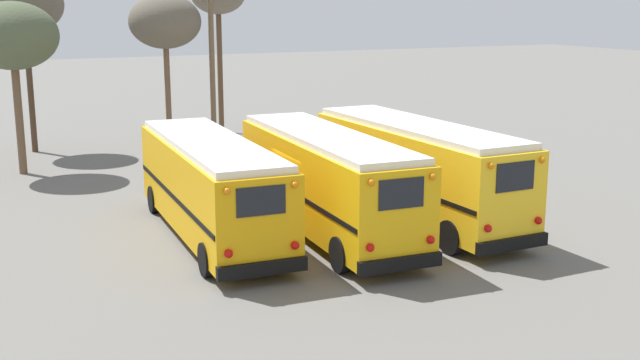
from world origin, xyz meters
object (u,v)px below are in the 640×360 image
at_px(school_bus_0, 211,185).
at_px(bare_tree_2, 24,6).
at_px(school_bus_2, 416,168).
at_px(bare_tree_0, 12,37).
at_px(bare_tree_3, 165,23).
at_px(utility_pole, 212,62).
at_px(school_bus_1, 326,180).

xyz_separation_m(school_bus_0, bare_tree_2, (-3.23, 17.06, 5.19)).
height_order(school_bus_2, bare_tree_0, bare_tree_0).
relative_size(school_bus_2, bare_tree_0, 1.39).
relative_size(bare_tree_0, bare_tree_3, 0.96).
distance_m(school_bus_2, bare_tree_2, 21.28).
distance_m(school_bus_0, utility_pole, 12.68).
distance_m(school_bus_2, bare_tree_3, 15.11).
relative_size(school_bus_0, school_bus_2, 1.01).
height_order(school_bus_1, bare_tree_2, bare_tree_2).
distance_m(school_bus_2, utility_pole, 13.38).
distance_m(school_bus_0, bare_tree_2, 18.12).
relative_size(bare_tree_0, bare_tree_2, 0.86).
height_order(bare_tree_0, bare_tree_2, bare_tree_2).
relative_size(school_bus_1, bare_tree_2, 1.21).
xyz_separation_m(utility_pole, bare_tree_3, (-1.81, 0.92, 1.72)).
relative_size(school_bus_1, utility_pole, 1.19).
height_order(bare_tree_0, bare_tree_3, bare_tree_3).
height_order(school_bus_1, bare_tree_0, bare_tree_0).
height_order(bare_tree_2, bare_tree_3, bare_tree_2).
bearing_deg(school_bus_1, bare_tree_3, 94.71).
relative_size(utility_pole, bare_tree_2, 1.02).
bearing_deg(bare_tree_3, bare_tree_2, 140.65).
bearing_deg(school_bus_0, bare_tree_2, 100.72).
bearing_deg(utility_pole, school_bus_2, -78.44).
bearing_deg(bare_tree_2, school_bus_0, -79.28).
height_order(utility_pole, bare_tree_2, utility_pole).
relative_size(school_bus_0, bare_tree_0, 1.40).
bearing_deg(school_bus_2, bare_tree_0, 129.28).
distance_m(bare_tree_0, bare_tree_2, 5.17).
distance_m(school_bus_1, utility_pole, 13.21).
relative_size(school_bus_1, school_bus_2, 1.01).
distance_m(school_bus_0, bare_tree_3, 13.59).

